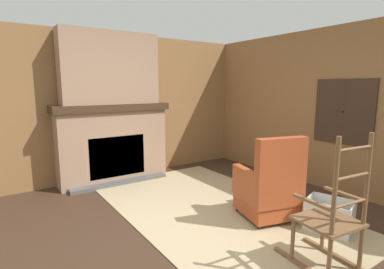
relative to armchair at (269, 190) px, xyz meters
The scene contains 13 objects.
ground_plane 1.07m from the armchair, 96.57° to the right, with size 14.00×14.00×0.00m, color #3D281C.
wood_panel_wall_left 3.03m from the armchair, 159.91° to the right, with size 0.06×5.76×2.46m.
wood_panel_wall_back 1.83m from the armchair, 93.99° to the left, with size 5.76×0.09×2.46m.
fireplace_hearth 2.69m from the armchair, 158.17° to the right, with size 0.60×1.87×1.30m.
chimney_breast 3.08m from the armchair, 158.26° to the right, with size 0.34×1.56×1.14m.
area_rug 0.79m from the armchair, 148.97° to the right, with size 3.59×2.13×0.01m.
armchair is the anchor object (origin of this frame).
rocking_chair 1.04m from the armchair, 18.95° to the right, with size 0.84×0.53×1.22m.
firewood_stack 1.31m from the armchair, 130.72° to the left, with size 0.42×0.41×0.13m.
laundry_basket 0.70m from the armchair, 30.96° to the left, with size 0.56×0.49×0.35m.
oil_lamp_vase 3.16m from the armchair, 148.27° to the right, with size 0.11×0.11×0.27m.
storage_case 2.77m from the armchair, 168.84° to the right, with size 0.14×0.21×0.13m.
decorative_plate_on_mantel 2.95m from the armchair, 157.85° to the right, with size 0.06×0.24×0.24m.
Camera 1 is at (2.41, -1.68, 1.59)m, focal length 28.00 mm.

